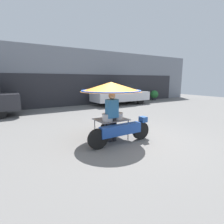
{
  "coord_description": "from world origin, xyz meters",
  "views": [
    {
      "loc": [
        -3.43,
        -4.58,
        1.99
      ],
      "look_at": [
        -0.43,
        0.24,
        0.93
      ],
      "focal_mm": 28.0,
      "sensor_mm": 36.0,
      "label": 1
    }
  ],
  "objects": [
    {
      "name": "parked_car",
      "position": [
        4.57,
        7.06,
        0.79
      ],
      "size": [
        4.69,
        1.82,
        1.53
      ],
      "color": "black",
      "rests_on": "ground"
    },
    {
      "name": "ground_plane",
      "position": [
        0.0,
        0.0,
        0.0
      ],
      "size": [
        36.0,
        36.0,
        0.0
      ],
      "primitive_type": "plane",
      "color": "slate"
    },
    {
      "name": "vendor_person",
      "position": [
        -0.54,
        0.07,
        0.89
      ],
      "size": [
        0.38,
        0.22,
        1.59
      ],
      "color": "#2D2D33",
      "rests_on": "ground"
    },
    {
      "name": "vendor_motorcycle_cart",
      "position": [
        -0.42,
        0.23,
        1.5
      ],
      "size": [
        2.22,
        2.01,
        1.92
      ],
      "color": "black",
      "rests_on": "ground"
    },
    {
      "name": "shopfront_building",
      "position": [
        0.0,
        9.38,
        2.15
      ],
      "size": [
        28.0,
        2.06,
        4.32
      ],
      "color": "gray",
      "rests_on": "ground"
    },
    {
      "name": "potted_plant",
      "position": [
        9.1,
        7.75,
        0.54
      ],
      "size": [
        0.78,
        0.78,
        0.97
      ],
      "color": "#2D2D33",
      "rests_on": "ground"
    }
  ]
}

